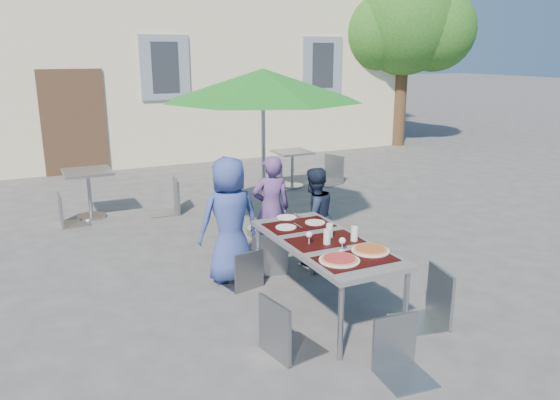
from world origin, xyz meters
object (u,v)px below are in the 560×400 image
bg_chair_r_0 (169,175)px  chair_1 (268,227)px  bg_chair_r_1 (331,152)px  patio_umbrella (263,86)px  child_0 (230,220)px  chair_2 (326,229)px  child_2 (313,217)px  chair_0 (244,246)px  cafe_table_0 (89,185)px  chair_4 (433,264)px  child_1 (271,209)px  dining_table (325,246)px  pizza_near_left (339,259)px  chair_3 (285,292)px  pizza_near_right (370,250)px  chair_5 (403,315)px  bg_chair_l_0 (65,191)px  bg_chair_l_1 (279,160)px  cafe_table_1 (292,163)px

bg_chair_r_0 → chair_1: bearing=-82.5°
bg_chair_r_1 → chair_1: bearing=-129.9°
patio_umbrella → bg_chair_r_1: bearing=42.6°
child_0 → chair_2: child_0 is taller
child_2 → chair_0: 1.08m
child_2 → cafe_table_0: 3.91m
chair_4 → bg_chair_r_1: 5.82m
child_1 → bg_chair_r_1: size_ratio=1.26×
dining_table → patio_umbrella: patio_umbrella is taller
cafe_table_0 → pizza_near_left: bearing=-72.5°
chair_3 → cafe_table_0: bearing=101.2°
child_2 → chair_4: (0.26, -1.84, 0.00)m
dining_table → pizza_near_left: (-0.16, -0.53, 0.07)m
chair_1 → chair_3: (-0.62, -1.70, 0.01)m
bg_chair_r_0 → child_0: bearing=-91.5°
dining_table → chair_2: chair_2 is taller
chair_2 → bg_chair_r_1: (2.37, 3.82, 0.11)m
chair_3 → bg_chair_r_0: size_ratio=0.94×
pizza_near_right → child_0: 1.77m
chair_3 → pizza_near_right: bearing=7.4°
child_0 → chair_5: bearing=102.4°
chair_4 → bg_chair_r_0: size_ratio=0.98×
chair_0 → bg_chair_l_0: bg_chair_l_0 is taller
chair_0 → bg_chair_l_1: (2.31, 3.91, 0.07)m
dining_table → bg_chair_l_1: bg_chair_l_1 is taller
chair_2 → chair_3: (-1.28, -1.50, 0.07)m
chair_3 → chair_5: bearing=-43.3°
chair_0 → bg_chair_r_1: bearing=48.5°
child_0 → cafe_table_0: bearing=-71.8°
pizza_near_right → chair_3: size_ratio=0.36×
child_0 → chair_3: bearing=83.9°
chair_4 → bg_chair_r_1: bearing=68.5°
pizza_near_left → bg_chair_r_0: 4.65m
child_2 → dining_table: bearing=55.3°
child_1 → chair_3: bearing=79.7°
chair_5 → bg_chair_l_1: bearing=73.3°
dining_table → cafe_table_1: dining_table is taller
chair_1 → bg_chair_l_0: chair_1 is taller
bg_chair_l_0 → bg_chair_r_0: bearing=-0.9°
chair_2 → chair_3: 1.97m
chair_3 → chair_2: bearing=49.4°
bg_chair_l_0 → bg_chair_l_1: 3.92m
dining_table → bg_chair_l_0: (-2.06, 4.13, -0.16)m
pizza_near_right → cafe_table_1: pizza_near_right is taller
child_0 → bg_chair_l_1: (2.38, 3.64, -0.16)m
chair_5 → chair_0: bearing=103.4°
chair_1 → cafe_table_0: size_ratio=1.27×
pizza_near_left → child_0: size_ratio=0.25×
pizza_near_left → child_0: (-0.41, 1.66, -0.05)m
dining_table → bg_chair_r_1: bearing=58.3°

